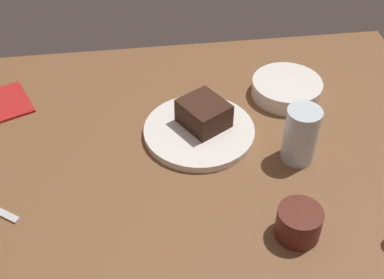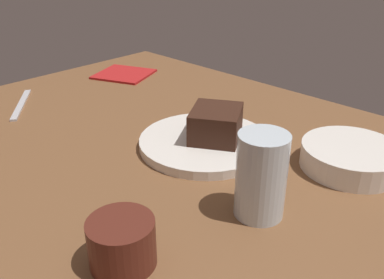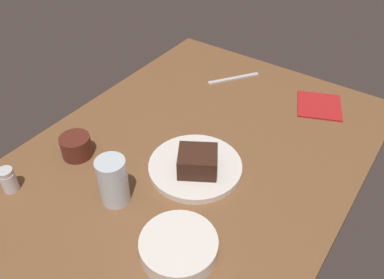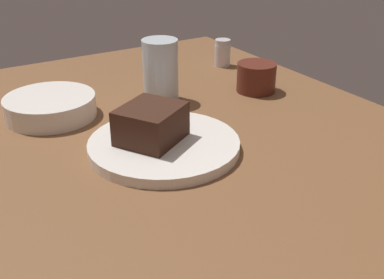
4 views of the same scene
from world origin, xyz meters
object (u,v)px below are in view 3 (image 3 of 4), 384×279
Objects in this scene: coffee_cup at (76,146)px; butter_knife at (233,78)px; side_bowl at (179,247)px; dessert_plate at (195,167)px; salt_shaker at (8,180)px; chocolate_cake_slice at (198,161)px; water_glass at (113,181)px; folded_napkin at (319,106)px.

coffee_cup is 60.67cm from butter_knife.
side_bowl is at bearing -102.82° from coffee_cup.
dessert_plate is 46.67cm from salt_shaker.
salt_shaker is at bearing -158.42° from butter_knife.
chocolate_cake_slice is 0.79× the size of water_glass.
dessert_plate is at bearing -46.46° from salt_shaker.
dessert_plate is 22.64cm from water_glass.
water_glass reaches higher than chocolate_cake_slice.
water_glass is 71.08cm from folded_napkin.
dessert_plate is at bearing 160.37° from folded_napkin.
water_glass is (12.54, -23.78, 3.06)cm from salt_shaker.
dessert_plate is 1.97× the size of water_glass.
water_glass reaches higher than side_bowl.
dessert_plate is 2.50× the size of chocolate_cake_slice.
water_glass is at bearing -106.53° from coffee_cup.
water_glass reaches higher than folded_napkin.
salt_shaker is 18.83cm from coffee_cup.
folded_napkin is at bearing -32.71° from salt_shaker.
chocolate_cake_slice is 49.84cm from folded_napkin.
side_bowl is 1.18× the size of folded_napkin.
coffee_cup is (9.39, 41.29, 1.03)cm from side_bowl.
chocolate_cake_slice is (-1.24, -1.58, 3.73)cm from dessert_plate.
coffee_cup reaches higher than dessert_plate.
dessert_plate is 1.46× the size of side_bowl.
water_glass is 22.27cm from side_bowl.
dessert_plate is 1.72× the size of folded_napkin.
chocolate_cake_slice reaches higher than coffee_cup.
side_bowl is (8.99, -45.36, -1.18)cm from salt_shaker.
coffee_cup is at bearing 142.35° from folded_napkin.
water_glass is at bearing 152.91° from dessert_plate.
side_bowl is at bearing -99.33° from water_glass.
salt_shaker is at bearing 147.29° from folded_napkin.
salt_shaker is 46.25cm from side_bowl.
coffee_cup is at bearing 73.47° from water_glass.
coffee_cup reaches higher than folded_napkin.
water_glass is 64.94cm from butter_knife.
chocolate_cake_slice is 1.20× the size of coffee_cup.
dessert_plate is 25.87cm from side_bowl.
salt_shaker reaches higher than butter_knife.
dessert_plate is 1.30× the size of butter_knife.
side_bowl is 42.36cm from coffee_cup.
butter_knife is at bearing -14.57° from coffee_cup.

